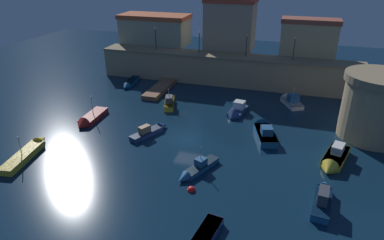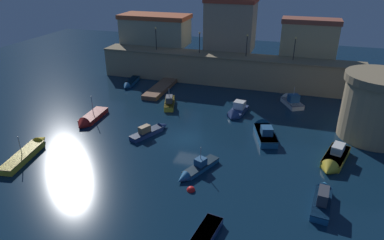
{
  "view_description": "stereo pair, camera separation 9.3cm",
  "coord_description": "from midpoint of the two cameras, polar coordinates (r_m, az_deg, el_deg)",
  "views": [
    {
      "loc": [
        10.45,
        -31.63,
        17.96
      ],
      "look_at": [
        0.0,
        2.11,
        1.42
      ],
      "focal_mm": 31.9,
      "sensor_mm": 36.0,
      "label": 1
    },
    {
      "loc": [
        10.54,
        -31.6,
        17.96
      ],
      "look_at": [
        0.0,
        2.11,
        1.42
      ],
      "focal_mm": 31.9,
      "sensor_mm": 36.0,
      "label": 2
    }
  ],
  "objects": [
    {
      "name": "ground_plane",
      "position": [
        37.84,
        -1.02,
        -3.24
      ],
      "size": [
        108.61,
        108.61,
        0.0
      ],
      "primitive_type": "plane",
      "color": "#0C2338"
    },
    {
      "name": "quay_wall",
      "position": [
        54.95,
        5.55,
        8.45
      ],
      "size": [
        40.88,
        4.13,
        4.64
      ],
      "color": "#9E8966",
      "rests_on": "ground"
    },
    {
      "name": "old_town_backdrop",
      "position": [
        58.73,
        3.55,
        15.01
      ],
      "size": [
        36.11,
        5.95,
        8.29
      ],
      "color": "#9B9B7E",
      "rests_on": "ground"
    },
    {
      "name": "fortress_tower",
      "position": [
        41.95,
        28.56,
        2.03
      ],
      "size": [
        7.84,
        7.84,
        7.26
      ],
      "color": "#9E8966",
      "rests_on": "ground"
    },
    {
      "name": "pier_dock",
      "position": [
        52.3,
        -5.42,
        5.26
      ],
      "size": [
        2.28,
        8.77,
        0.7
      ],
      "color": "brown",
      "rests_on": "ground"
    },
    {
      "name": "quay_lamp_0",
      "position": [
        57.27,
        -6.16,
        13.96
      ],
      "size": [
        0.32,
        0.32,
        3.62
      ],
      "color": "black",
      "rests_on": "quay_wall"
    },
    {
      "name": "quay_lamp_1",
      "position": [
        54.86,
        1.16,
        13.4
      ],
      "size": [
        0.32,
        0.32,
        3.29
      ],
      "color": "black",
      "rests_on": "quay_wall"
    },
    {
      "name": "quay_lamp_2",
      "position": [
        53.32,
        9.08,
        12.8
      ],
      "size": [
        0.32,
        0.32,
        3.35
      ],
      "color": "black",
      "rests_on": "quay_wall"
    },
    {
      "name": "quay_lamp_3",
      "position": [
        52.8,
        16.73,
        11.96
      ],
      "size": [
        0.32,
        0.32,
        3.37
      ],
      "color": "black",
      "rests_on": "quay_wall"
    },
    {
      "name": "moored_boat_0",
      "position": [
        46.9,
        -3.84,
        3.18
      ],
      "size": [
        2.78,
        5.53,
        2.85
      ],
      "rotation": [
        0.0,
        0.0,
        1.88
      ],
      "color": "gold",
      "rests_on": "ground"
    },
    {
      "name": "moored_boat_1",
      "position": [
        32.07,
        0.59,
        -8.25
      ],
      "size": [
        3.14,
        5.36,
        2.68
      ],
      "rotation": [
        0.0,
        0.0,
        -1.98
      ],
      "color": "#195689",
      "rests_on": "ground"
    },
    {
      "name": "moored_boat_2",
      "position": [
        48.98,
        15.99,
        3.19
      ],
      "size": [
        3.72,
        4.99,
        3.26
      ],
      "rotation": [
        0.0,
        0.0,
        2.06
      ],
      "color": "silver",
      "rests_on": "ground"
    },
    {
      "name": "moored_boat_3",
      "position": [
        39.18,
        -6.94,
        -1.77
      ],
      "size": [
        3.23,
        5.3,
        1.54
      ],
      "rotation": [
        0.0,
        0.0,
        1.14
      ],
      "color": "navy",
      "rests_on": "ground"
    },
    {
      "name": "moored_boat_4",
      "position": [
        55.3,
        -10.41,
        6.09
      ],
      "size": [
        1.83,
        5.64,
        1.16
      ],
      "rotation": [
        0.0,
        0.0,
        -1.46
      ],
      "color": "#195689",
      "rests_on": "ground"
    },
    {
      "name": "moored_boat_5",
      "position": [
        30.36,
        20.94,
        -11.94
      ],
      "size": [
        1.93,
        5.52,
        2.0
      ],
      "rotation": [
        0.0,
        0.0,
        1.46
      ],
      "color": "#195689",
      "rests_on": "ground"
    },
    {
      "name": "moored_boat_6",
      "position": [
        44.1,
        7.35,
        1.39
      ],
      "size": [
        2.38,
        4.92,
        1.99
      ],
      "rotation": [
        0.0,
        0.0,
        -1.72
      ],
      "color": "navy",
      "rests_on": "ground"
    },
    {
      "name": "moored_boat_7",
      "position": [
        43.61,
        -16.9,
        0.07
      ],
      "size": [
        1.99,
        5.99,
        3.47
      ],
      "rotation": [
        0.0,
        0.0,
        -1.51
      ],
      "color": "red",
      "rests_on": "ground"
    },
    {
      "name": "moored_boat_9",
      "position": [
        35.97,
        22.55,
        -6.14
      ],
      "size": [
        3.4,
        6.16,
        2.04
      ],
      "rotation": [
        0.0,
        0.0,
        -1.87
      ],
      "color": "gold",
      "rests_on": "ground"
    },
    {
      "name": "moored_boat_10",
      "position": [
        38.59,
        -25.73,
        -4.78
      ],
      "size": [
        2.55,
        7.33,
        2.96
      ],
      "rotation": [
        0.0,
        0.0,
        1.73
      ],
      "color": "gold",
      "rests_on": "ground"
    },
    {
      "name": "moored_boat_11",
      "position": [
        39.53,
        11.86,
        -1.74
      ],
      "size": [
        3.52,
        6.38,
        2.11
      ],
      "rotation": [
        0.0,
        0.0,
        1.86
      ],
      "color": "#195689",
      "rests_on": "ground"
    },
    {
      "name": "mooring_buoy_0",
      "position": [
        30.0,
        -0.22,
        -11.68
      ],
      "size": [
        0.74,
        0.74,
        0.74
      ],
      "primitive_type": "sphere",
      "color": "red",
      "rests_on": "ground"
    }
  ]
}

